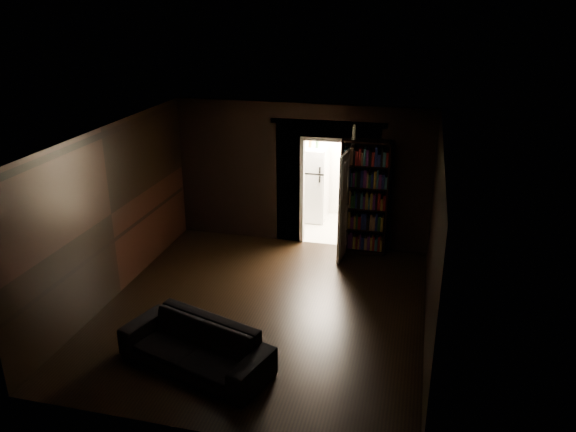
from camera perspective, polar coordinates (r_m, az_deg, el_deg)
name	(u,v)px	position (r m, az deg, el deg)	size (l,w,h in m)	color
ground	(263,310)	(9.04, -2.53, -9.48)	(5.50, 5.50, 0.00)	black
room_walls	(279,188)	(9.27, -0.92, 2.84)	(5.02, 5.61, 2.84)	black
kitchen_alcove	(336,170)	(11.93, 4.87, 4.66)	(2.20, 1.80, 2.60)	beige
sofa	(195,340)	(7.70, -9.41, -12.28)	(2.09, 0.90, 0.80)	black
bookshelf	(364,198)	(10.67, 7.73, 1.86)	(0.90, 0.32, 2.20)	black
refrigerator	(310,183)	(12.30, 2.25, 3.35)	(0.74, 0.68, 1.65)	silver
door	(345,205)	(10.47, 5.79, 1.12)	(0.85, 0.05, 2.05)	white
figurine	(354,132)	(10.39, 6.71, 8.50)	(0.09, 0.09, 0.28)	white
bottles	(307,141)	(11.97, 1.92, 7.67)	(0.71, 0.09, 0.29)	black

